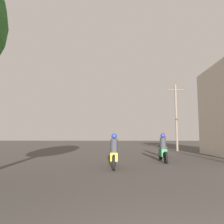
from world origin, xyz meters
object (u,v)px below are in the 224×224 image
at_px(motorcycle_green, 163,150).
at_px(motorcycle_white, 163,147).
at_px(motorcycle_yellow, 114,154).
at_px(utility_pole_far, 176,116).

distance_m(motorcycle_green, motorcycle_white, 2.83).
relative_size(motorcycle_yellow, motorcycle_white, 1.02).
bearing_deg(motorcycle_green, utility_pole_far, 63.89).
relative_size(motorcycle_yellow, utility_pole_far, 0.34).
height_order(motorcycle_yellow, utility_pole_far, utility_pole_far).
height_order(motorcycle_white, utility_pole_far, utility_pole_far).
xyz_separation_m(motorcycle_white, utility_pole_far, (2.43, 5.68, 2.63)).
height_order(motorcycle_yellow, motorcycle_green, motorcycle_green).
relative_size(motorcycle_green, motorcycle_white, 1.02).
relative_size(motorcycle_white, utility_pole_far, 0.33).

